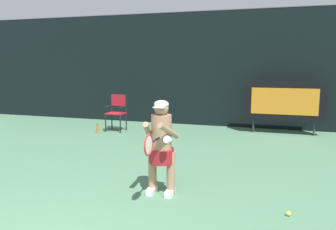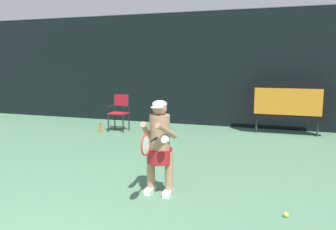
% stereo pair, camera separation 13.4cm
% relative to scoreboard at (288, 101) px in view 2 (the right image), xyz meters
% --- Properties ---
extents(backdrop_screen, '(18.00, 0.12, 3.66)m').
position_rel_scoreboard_xyz_m(backdrop_screen, '(-2.60, 0.73, 0.86)').
color(backdrop_screen, black).
rests_on(backdrop_screen, ground).
extents(scoreboard, '(2.20, 0.21, 1.50)m').
position_rel_scoreboard_xyz_m(scoreboard, '(0.00, 0.00, 0.00)').
color(scoreboard, black).
rests_on(scoreboard, ground).
extents(umpire_chair, '(0.52, 0.44, 1.08)m').
position_rel_scoreboard_xyz_m(umpire_chair, '(-4.76, -0.98, -0.33)').
color(umpire_chair, black).
rests_on(umpire_chair, ground).
extents(water_bottle, '(0.07, 0.07, 0.27)m').
position_rel_scoreboard_xyz_m(water_bottle, '(-5.16, -1.43, -0.82)').
color(water_bottle, orange).
rests_on(water_bottle, ground).
extents(tennis_player, '(0.54, 0.61, 1.46)m').
position_rel_scoreboard_xyz_m(tennis_player, '(-1.93, -5.27, -0.15)').
color(tennis_player, white).
rests_on(tennis_player, ground).
extents(tennis_racket, '(0.03, 0.60, 0.31)m').
position_rel_scoreboard_xyz_m(tennis_racket, '(-1.91, -5.83, -0.02)').
color(tennis_racket, black).
extents(tennis_ball_loose, '(0.07, 0.07, 0.07)m').
position_rel_scoreboard_xyz_m(tennis_ball_loose, '(-0.06, -5.51, -0.91)').
color(tennis_ball_loose, '#CCDB3D').
rests_on(tennis_ball_loose, ground).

